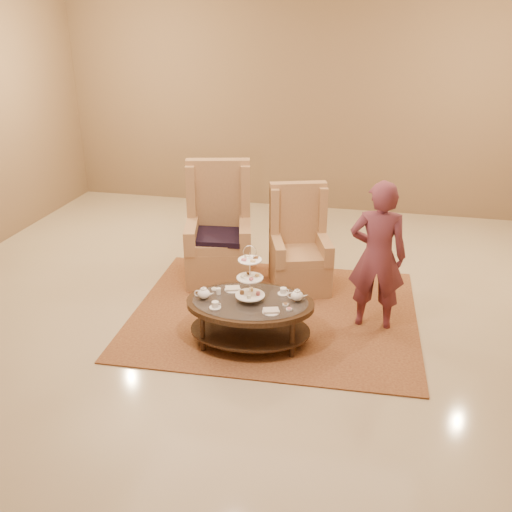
% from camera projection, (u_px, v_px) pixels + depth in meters
% --- Properties ---
extents(ground, '(8.00, 8.00, 0.00)m').
position_uv_depth(ground, '(256.00, 325.00, 5.90)').
color(ground, '#BFAF8E').
rests_on(ground, ground).
extents(ceiling, '(8.00, 8.00, 0.02)m').
position_uv_depth(ceiling, '(256.00, 325.00, 5.90)').
color(ceiling, white).
rests_on(ceiling, ground).
extents(wall_back, '(8.00, 0.04, 3.50)m').
position_uv_depth(wall_back, '(312.00, 99.00, 8.80)').
color(wall_back, olive).
rests_on(wall_back, ground).
extents(rug, '(3.09, 2.61, 0.02)m').
position_uv_depth(rug, '(275.00, 313.00, 6.13)').
color(rug, olive).
rests_on(rug, ground).
extents(tea_table, '(1.30, 0.95, 1.03)m').
position_uv_depth(tea_table, '(250.00, 308.00, 5.45)').
color(tea_table, black).
rests_on(tea_table, ground).
extents(armchair_left, '(0.92, 0.94, 1.40)m').
position_uv_depth(armchair_left, '(219.00, 240.00, 6.82)').
color(armchair_left, '#B08152').
rests_on(armchair_left, ground).
extents(armchair_right, '(0.82, 0.84, 1.20)m').
position_uv_depth(armchair_right, '(299.00, 253.00, 6.61)').
color(armchair_right, '#B08152').
rests_on(armchair_right, ground).
extents(person, '(0.56, 0.37, 1.55)m').
position_uv_depth(person, '(377.00, 256.00, 5.60)').
color(person, brown).
rests_on(person, ground).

